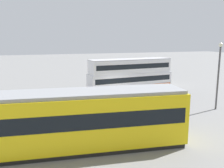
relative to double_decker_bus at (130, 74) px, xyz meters
The scene contains 8 objects.
ground_plane 4.84m from the double_decker_bus, 53.65° to the left, with size 160.00×160.00×0.00m, color gray.
double_decker_bus is the anchor object (origin of this frame).
tram_yellow 17.93m from the double_decker_bus, 55.61° to the left, with size 13.79×4.30×3.49m.
pedestrian_near_railing 10.62m from the double_decker_bus, 50.74° to the left, with size 0.44×0.44×1.62m.
pedestrian_crossing 11.01m from the double_decker_bus, 73.11° to the left, with size 0.36×0.33×1.76m.
pedestrian_railing 10.99m from the double_decker_bus, 63.29° to the left, with size 9.17×0.59×1.08m.
info_sign 13.64m from the double_decker_bus, 48.59° to the left, with size 1.16×0.13×2.48m.
street_lamp 11.74m from the double_decker_bus, 109.85° to the left, with size 0.36×0.36×6.09m.
Camera 1 is at (9.65, 24.65, 6.43)m, focal length 38.64 mm.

